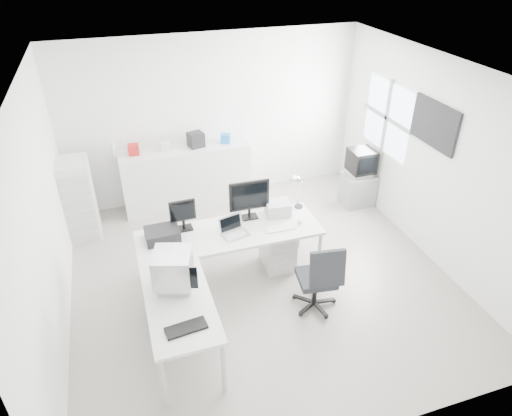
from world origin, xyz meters
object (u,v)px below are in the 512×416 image
object	(u,v)px
lcd_monitor_small	(183,215)
lcd_monitor_large	(249,200)
drawer_pedestal	(278,247)
crt_monitor	(173,270)
sideboard	(187,177)
filing_cabinet	(79,199)
inkjet_printer	(162,234)
laser_printer	(278,208)
tv_cabinet	(358,189)
office_chair	(316,275)
crt_tv	(361,163)
laptop	(235,229)
side_desk	(182,327)

from	to	relation	value
lcd_monitor_small	lcd_monitor_large	world-z (taller)	lcd_monitor_large
drawer_pedestal	crt_monitor	size ratio (longest dim) A/B	1.27
sideboard	filing_cabinet	bearing A→B (deg)	-166.32
lcd_monitor_small	sideboard	distance (m)	1.94
lcd_monitor_large	inkjet_printer	bearing A→B (deg)	-171.70
inkjet_printer	lcd_monitor_large	size ratio (longest dim) A/B	0.74
lcd_monitor_small	lcd_monitor_large	distance (m)	0.90
laser_printer	tv_cabinet	distance (m)	2.18
drawer_pedestal	office_chair	xyz separation A→B (m)	(0.16, -0.93, 0.20)
filing_cabinet	office_chair	bearing A→B (deg)	-43.06
lcd_monitor_small	filing_cabinet	size ratio (longest dim) A/B	0.33
inkjet_printer	crt_monitor	bearing A→B (deg)	-91.57
drawer_pedestal	office_chair	bearing A→B (deg)	-80.28
crt_monitor	crt_tv	bearing A→B (deg)	48.02
inkjet_printer	laptop	world-z (taller)	laptop
inkjet_printer	filing_cabinet	xyz separation A→B (m)	(-1.04, 1.59, -0.19)
laser_printer	inkjet_printer	bearing A→B (deg)	-170.30
crt_monitor	filing_cabinet	size ratio (longest dim) A/B	0.37
inkjet_printer	tv_cabinet	bearing A→B (deg)	16.39
inkjet_printer	tv_cabinet	distance (m)	3.67
side_desk	crt_tv	size ratio (longest dim) A/B	2.80
lcd_monitor_small	tv_cabinet	bearing A→B (deg)	15.49
lcd_monitor_small	sideboard	bearing A→B (deg)	77.22
office_chair	crt_monitor	bearing A→B (deg)	-173.11
side_desk	lcd_monitor_large	bearing A→B (deg)	48.37
side_desk	inkjet_printer	bearing A→B (deg)	90.00
inkjet_printer	lcd_monitor_large	xyz separation A→B (m)	(1.20, 0.15, 0.21)
side_desk	laptop	xyz separation A→B (m)	(0.90, 1.00, 0.47)
office_chair	lcd_monitor_small	bearing A→B (deg)	149.14
tv_cabinet	laser_printer	bearing A→B (deg)	-151.69
drawer_pedestal	crt_tv	distance (m)	2.29
laser_printer	laptop	bearing A→B (deg)	-150.02
office_chair	filing_cabinet	world-z (taller)	filing_cabinet
office_chair	tv_cabinet	xyz separation A→B (m)	(1.75, 2.10, -0.22)
laser_printer	filing_cabinet	world-z (taller)	filing_cabinet
tv_cabinet	sideboard	size ratio (longest dim) A/B	0.26
lcd_monitor_small	tv_cabinet	distance (m)	3.37
office_chair	filing_cabinet	bearing A→B (deg)	144.75
tv_cabinet	lcd_monitor_large	bearing A→B (deg)	-156.74
crt_monitor	sideboard	distance (m)	3.07
side_desk	crt_monitor	bearing A→B (deg)	90.00
crt_monitor	tv_cabinet	xyz separation A→B (m)	(3.46, 2.07, -0.71)
office_chair	crt_tv	bearing A→B (deg)	58.00
side_desk	drawer_pedestal	xyz separation A→B (m)	(1.55, 1.15, -0.08)
drawer_pedestal	sideboard	distance (m)	2.25
crt_monitor	side_desk	bearing A→B (deg)	-72.89
drawer_pedestal	laser_printer	bearing A→B (deg)	73.61
lcd_monitor_small	crt_tv	xyz separation A→B (m)	(3.16, 0.97, -0.18)
laser_printer	crt_tv	bearing A→B (deg)	33.72
drawer_pedestal	lcd_monitor_large	size ratio (longest dim) A/B	1.05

